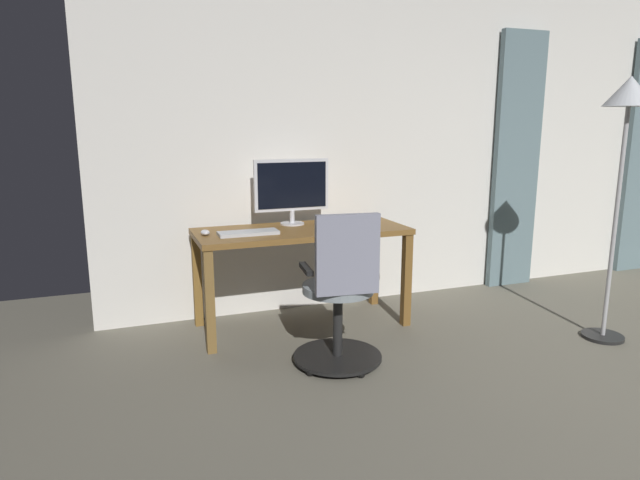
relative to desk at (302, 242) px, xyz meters
The scene contains 8 objects.
back_room_partition 1.84m from the desk, 164.20° to the right, with size 6.17×0.10×2.74m, color silver.
curtain_right_panel 2.25m from the desk, behind, with size 0.46×0.06×2.27m, color slate.
desk is the anchor object (origin of this frame).
office_chair 0.79m from the desk, 89.10° to the left, with size 0.56×0.56×0.98m.
computer_monitor 0.42m from the desk, 87.20° to the right, with size 0.57×0.18×0.49m.
computer_keyboard 0.43m from the desk, 10.66° to the left, with size 0.41×0.15×0.02m, color #B7BCC1.
computer_mouse 0.70m from the desk, ahead, with size 0.06×0.10×0.04m, color silver.
floor_lamp 2.31m from the desk, 152.52° to the left, with size 0.32×0.32×1.78m.
Camera 1 is at (2.88, 0.95, 1.49)m, focal length 31.14 mm.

